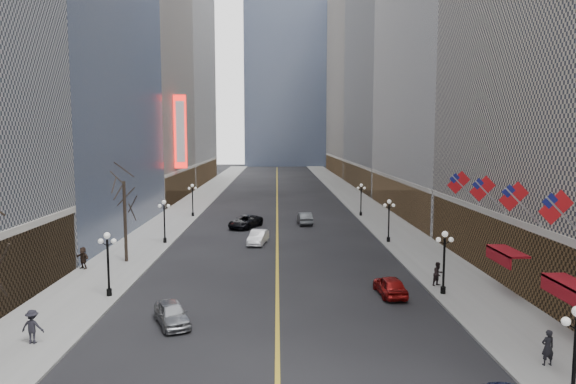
{
  "coord_description": "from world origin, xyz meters",
  "views": [
    {
      "loc": [
        -0.0,
        -5.24,
        11.31
      ],
      "look_at": [
        0.47,
        16.83,
        8.89
      ],
      "focal_mm": 32.0,
      "sensor_mm": 36.0,
      "label": 1
    }
  ],
  "objects_px": {
    "streetlamp_east_0": "(575,349)",
    "streetlamp_east_1": "(444,256)",
    "streetlamp_east_2": "(389,216)",
    "streetlamp_east_3": "(361,196)",
    "car_nb_mid": "(258,237)",
    "car_nb_near": "(172,313)",
    "ped_ne_corner": "(548,348)",
    "streetlamp_west_2": "(164,217)",
    "car_nb_far": "(245,222)",
    "car_sb_mid": "(390,286)",
    "streetlamp_west_3": "(193,197)",
    "streetlamp_west_1": "(108,257)",
    "car_sb_far": "(305,218)"
  },
  "relations": [
    {
      "from": "streetlamp_west_1",
      "to": "car_nb_mid",
      "type": "height_order",
      "value": "streetlamp_west_1"
    },
    {
      "from": "car_sb_far",
      "to": "car_nb_far",
      "type": "bearing_deg",
      "value": 14.95
    },
    {
      "from": "streetlamp_west_2",
      "to": "streetlamp_west_3",
      "type": "relative_size",
      "value": 1.0
    },
    {
      "from": "streetlamp_east_1",
      "to": "streetlamp_west_2",
      "type": "bearing_deg",
      "value": 142.67
    },
    {
      "from": "streetlamp_east_2",
      "to": "car_nb_mid",
      "type": "height_order",
      "value": "streetlamp_east_2"
    },
    {
      "from": "streetlamp_west_1",
      "to": "ped_ne_corner",
      "type": "distance_m",
      "value": 27.57
    },
    {
      "from": "car_nb_mid",
      "to": "streetlamp_east_1",
      "type": "bearing_deg",
      "value": -42.38
    },
    {
      "from": "streetlamp_east_0",
      "to": "car_nb_mid",
      "type": "xyz_separation_m",
      "value": [
        -13.8,
        33.84,
        -2.17
      ]
    },
    {
      "from": "streetlamp_east_2",
      "to": "streetlamp_west_3",
      "type": "height_order",
      "value": "same"
    },
    {
      "from": "streetlamp_east_0",
      "to": "streetlamp_east_3",
      "type": "xyz_separation_m",
      "value": [
        0.0,
        52.0,
        0.0
      ]
    },
    {
      "from": "car_nb_near",
      "to": "car_nb_mid",
      "type": "height_order",
      "value": "car_nb_mid"
    },
    {
      "from": "streetlamp_east_0",
      "to": "streetlamp_east_1",
      "type": "relative_size",
      "value": 1.0
    },
    {
      "from": "streetlamp_west_1",
      "to": "car_sb_mid",
      "type": "xyz_separation_m",
      "value": [
        19.83,
        0.12,
        -2.18
      ]
    },
    {
      "from": "ped_ne_corner",
      "to": "streetlamp_west_3",
      "type": "bearing_deg",
      "value": -69.01
    },
    {
      "from": "streetlamp_east_1",
      "to": "streetlamp_east_3",
      "type": "relative_size",
      "value": 1.0
    },
    {
      "from": "streetlamp_east_0",
      "to": "car_nb_mid",
      "type": "bearing_deg",
      "value": 112.19
    },
    {
      "from": "car_nb_near",
      "to": "ped_ne_corner",
      "type": "bearing_deg",
      "value": -41.41
    },
    {
      "from": "streetlamp_east_2",
      "to": "car_sb_mid",
      "type": "height_order",
      "value": "streetlamp_east_2"
    },
    {
      "from": "streetlamp_east_0",
      "to": "car_sb_mid",
      "type": "distance_m",
      "value": 16.7
    },
    {
      "from": "car_sb_far",
      "to": "streetlamp_west_3",
      "type": "bearing_deg",
      "value": -25.06
    },
    {
      "from": "car_nb_near",
      "to": "streetlamp_west_3",
      "type": "bearing_deg",
      "value": 73.82
    },
    {
      "from": "streetlamp_west_3",
      "to": "car_sb_far",
      "type": "relative_size",
      "value": 0.97
    },
    {
      "from": "streetlamp_west_3",
      "to": "car_nb_far",
      "type": "height_order",
      "value": "streetlamp_west_3"
    },
    {
      "from": "streetlamp_east_1",
      "to": "car_nb_near",
      "type": "xyz_separation_m",
      "value": [
        -18.14,
        -5.27,
        -2.2
      ]
    },
    {
      "from": "car_nb_mid",
      "to": "streetlamp_east_2",
      "type": "bearing_deg",
      "value": 10.57
    },
    {
      "from": "streetlamp_east_1",
      "to": "car_nb_near",
      "type": "distance_m",
      "value": 19.02
    },
    {
      "from": "streetlamp_east_2",
      "to": "streetlamp_west_2",
      "type": "distance_m",
      "value": 23.6
    },
    {
      "from": "streetlamp_west_3",
      "to": "streetlamp_east_3",
      "type": "bearing_deg",
      "value": 0.0
    },
    {
      "from": "car_nb_mid",
      "to": "car_sb_far",
      "type": "xyz_separation_m",
      "value": [
        5.57,
        12.1,
        0.04
      ]
    },
    {
      "from": "streetlamp_east_2",
      "to": "car_nb_mid",
      "type": "xyz_separation_m",
      "value": [
        -13.8,
        -0.16,
        -2.17
      ]
    },
    {
      "from": "streetlamp_east_3",
      "to": "streetlamp_west_1",
      "type": "height_order",
      "value": "same"
    },
    {
      "from": "streetlamp_east_3",
      "to": "car_sb_mid",
      "type": "bearing_deg",
      "value": -96.0
    },
    {
      "from": "streetlamp_east_1",
      "to": "car_nb_far",
      "type": "height_order",
      "value": "streetlamp_east_1"
    },
    {
      "from": "car_nb_far",
      "to": "car_sb_mid",
      "type": "bearing_deg",
      "value": -42.25
    },
    {
      "from": "car_nb_far",
      "to": "car_nb_near",
      "type": "bearing_deg",
      "value": -70.12
    },
    {
      "from": "car_sb_far",
      "to": "ped_ne_corner",
      "type": "height_order",
      "value": "ped_ne_corner"
    },
    {
      "from": "streetlamp_east_2",
      "to": "streetlamp_west_2",
      "type": "height_order",
      "value": "same"
    },
    {
      "from": "streetlamp_east_3",
      "to": "car_sb_far",
      "type": "height_order",
      "value": "streetlamp_east_3"
    },
    {
      "from": "car_sb_mid",
      "to": "car_nb_mid",
      "type": "bearing_deg",
      "value": -64.22
    },
    {
      "from": "streetlamp_east_2",
      "to": "streetlamp_east_3",
      "type": "distance_m",
      "value": 18.0
    },
    {
      "from": "car_nb_near",
      "to": "ped_ne_corner",
      "type": "height_order",
      "value": "ped_ne_corner"
    },
    {
      "from": "streetlamp_east_1",
      "to": "car_sb_far",
      "type": "distance_m",
      "value": 31.12
    },
    {
      "from": "car_nb_far",
      "to": "ped_ne_corner",
      "type": "xyz_separation_m",
      "value": [
        17.11,
        -38.94,
        0.27
      ]
    },
    {
      "from": "streetlamp_west_1",
      "to": "car_nb_mid",
      "type": "distance_m",
      "value": 20.47
    },
    {
      "from": "car_sb_mid",
      "to": "ped_ne_corner",
      "type": "relative_size",
      "value": 2.35
    },
    {
      "from": "streetlamp_west_1",
      "to": "car_sb_mid",
      "type": "relative_size",
      "value": 1.07
    },
    {
      "from": "streetlamp_east_1",
      "to": "ped_ne_corner",
      "type": "height_order",
      "value": "streetlamp_east_1"
    },
    {
      "from": "streetlamp_east_2",
      "to": "streetlamp_east_3",
      "type": "bearing_deg",
      "value": 90.0
    },
    {
      "from": "streetlamp_east_1",
      "to": "streetlamp_east_2",
      "type": "bearing_deg",
      "value": 90.0
    },
    {
      "from": "streetlamp_west_2",
      "to": "car_sb_far",
      "type": "distance_m",
      "value": 19.57
    }
  ]
}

